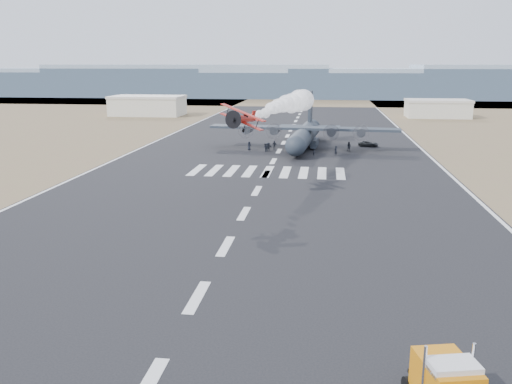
% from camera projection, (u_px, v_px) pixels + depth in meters
% --- Properties ---
extents(ground, '(500.00, 500.00, 0.00)m').
position_uv_depth(ground, '(197.00, 297.00, 41.56)').
color(ground, black).
rests_on(ground, ground).
extents(scrub_far, '(500.00, 80.00, 0.00)m').
position_uv_depth(scrub_far, '(307.00, 100.00, 263.48)').
color(scrub_far, olive).
rests_on(scrub_far, ground).
extents(runway_markings, '(60.00, 260.00, 0.01)m').
position_uv_depth(runway_markings, '(273.00, 161.00, 99.45)').
color(runway_markings, silver).
rests_on(runway_markings, ground).
extents(ridge_seg_b, '(150.00, 50.00, 15.00)m').
position_uv_depth(ridge_seg_b, '(80.00, 82.00, 306.94)').
color(ridge_seg_b, '#8597A9').
rests_on(ridge_seg_b, ground).
extents(ridge_seg_c, '(150.00, 50.00, 17.00)m').
position_uv_depth(ridge_seg_c, '(192.00, 80.00, 298.59)').
color(ridge_seg_c, '#8597A9').
rests_on(ridge_seg_c, ground).
extents(ridge_seg_d, '(150.00, 50.00, 13.00)m').
position_uv_depth(ridge_seg_d, '(310.00, 85.00, 290.93)').
color(ridge_seg_d, '#8597A9').
rests_on(ridge_seg_d, ground).
extents(ridge_seg_e, '(150.00, 50.00, 15.00)m').
position_uv_depth(ridge_seg_e, '(434.00, 83.00, 282.58)').
color(ridge_seg_e, '#8597A9').
rests_on(ridge_seg_e, ground).
extents(hangar_left, '(24.50, 14.50, 6.70)m').
position_uv_depth(hangar_left, '(148.00, 105.00, 187.18)').
color(hangar_left, beige).
rests_on(hangar_left, ground).
extents(hangar_right, '(20.50, 12.50, 5.90)m').
position_uv_depth(hangar_right, '(437.00, 108.00, 179.85)').
color(hangar_right, beige).
rests_on(hangar_right, ground).
extents(aerobatic_biplane, '(6.27, 5.95, 3.43)m').
position_uv_depth(aerobatic_biplane, '(243.00, 119.00, 70.06)').
color(aerobatic_biplane, red).
extents(smoke_trail, '(7.96, 34.52, 4.07)m').
position_uv_depth(smoke_trail, '(294.00, 102.00, 96.54)').
color(smoke_trail, white).
extents(transport_aircraft, '(39.50, 32.49, 11.40)m').
position_uv_depth(transport_aircraft, '(304.00, 134.00, 114.54)').
color(transport_aircraft, '#222833').
rests_on(transport_aircraft, ground).
extents(support_vehicle, '(4.60, 3.00, 1.18)m').
position_uv_depth(support_vehicle, '(368.00, 144.00, 116.99)').
color(support_vehicle, black).
rests_on(support_vehicle, ground).
extents(crew_a, '(0.54, 0.62, 1.56)m').
position_uv_depth(crew_a, '(314.00, 152.00, 104.80)').
color(crew_a, black).
rests_on(crew_a, ground).
extents(crew_b, '(1.06, 0.88, 1.88)m').
position_uv_depth(crew_b, '(349.00, 146.00, 110.93)').
color(crew_b, black).
rests_on(crew_b, ground).
extents(crew_c, '(0.77, 1.21, 1.73)m').
position_uv_depth(crew_c, '(267.00, 147.00, 110.32)').
color(crew_c, black).
rests_on(crew_c, ground).
extents(crew_d, '(1.14, 0.72, 1.82)m').
position_uv_depth(crew_d, '(274.00, 145.00, 112.65)').
color(crew_d, black).
rests_on(crew_d, ground).
extents(crew_e, '(1.00, 0.99, 1.79)m').
position_uv_depth(crew_e, '(249.00, 146.00, 112.12)').
color(crew_e, black).
rests_on(crew_e, ground).
extents(crew_f, '(1.63, 1.11, 1.68)m').
position_uv_depth(crew_f, '(269.00, 147.00, 111.04)').
color(crew_f, black).
rests_on(crew_f, ground).
extents(crew_g, '(0.86, 0.88, 1.87)m').
position_uv_depth(crew_g, '(336.00, 151.00, 105.52)').
color(crew_g, black).
rests_on(crew_g, ground).
extents(crew_h, '(0.70, 0.94, 1.73)m').
position_uv_depth(crew_h, '(265.00, 148.00, 109.75)').
color(crew_h, black).
rests_on(crew_h, ground).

